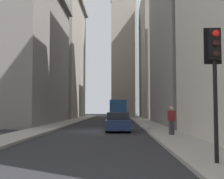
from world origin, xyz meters
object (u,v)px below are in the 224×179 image
object	(u,v)px
delivery_truck	(118,110)
discarded_bottle	(149,128)
sedan_navy	(118,122)
pedestrian	(171,119)
traffic_light_foreground	(215,62)

from	to	relation	value
delivery_truck	discarded_bottle	size ratio (longest dim) A/B	23.93
delivery_truck	sedan_navy	distance (m)	19.60
delivery_truck	discarded_bottle	xyz separation A→B (m)	(-19.65, -2.27, -1.21)
delivery_truck	pedestrian	size ratio (longest dim) A/B	3.82
delivery_truck	traffic_light_foreground	size ratio (longest dim) A/B	1.62
sedan_navy	discarded_bottle	size ratio (longest dim) A/B	15.93
traffic_light_foreground	discarded_bottle	bearing A→B (deg)	2.51
delivery_truck	traffic_light_foreground	xyz separation A→B (m)	(-32.91, -2.85, 1.60)
sedan_navy	traffic_light_foreground	xyz separation A→B (m)	(-13.32, -2.85, 2.40)
delivery_truck	traffic_light_foreground	distance (m)	33.07
delivery_truck	discarded_bottle	distance (m)	19.82
traffic_light_foreground	discarded_bottle	world-z (taller)	traffic_light_foreground
sedan_navy	pedestrian	size ratio (longest dim) A/B	2.54
traffic_light_foreground	sedan_navy	bearing A→B (deg)	12.09
pedestrian	delivery_truck	bearing A→B (deg)	7.64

